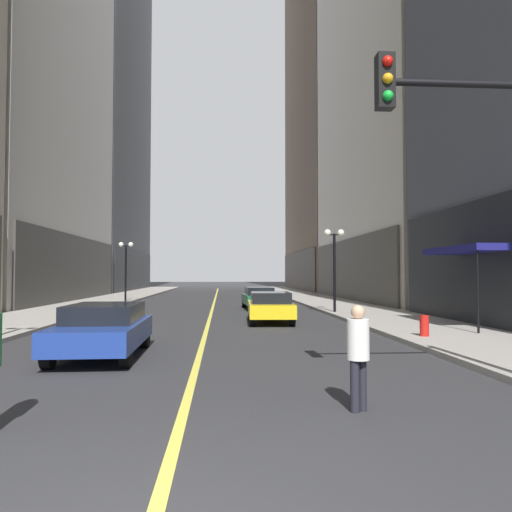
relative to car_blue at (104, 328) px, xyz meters
The scene contains 13 objects.
ground_plane 26.14m from the car_blue, 84.69° to the left, with size 200.00×200.00×0.00m, color #2D2D30.
sidewalk_left 26.68m from the car_blue, 102.64° to the left, with size 4.50×78.00×0.15m, color #9E9991.
sidewalk_right 28.13m from the car_blue, 67.71° to the left, with size 4.50×78.00×0.15m, color #9E9991.
lane_centre_stripe 26.14m from the car_blue, 84.69° to the left, with size 0.16×70.00×0.01m, color #E5D64C.
building_right_mid 37.95m from the car_blue, 51.56° to the left, with size 14.88×24.00×40.48m.
storefront_awning_right 13.29m from the car_blue, 22.38° to the left, with size 1.60×4.39×3.12m.
car_blue is the anchor object (origin of this frame).
car_yellow 9.86m from the car_blue, 59.06° to the left, with size 2.00×4.45×1.32m.
car_green 17.49m from the car_blue, 72.72° to the left, with size 1.91×4.24×1.32m.
pedestrian_in_white_shirt 7.37m from the car_blue, 46.57° to the right, with size 0.47×0.47×1.61m.
street_lamp_left_far 24.07m from the car_blue, 99.58° to the left, with size 1.06×0.36×4.43m.
street_lamp_right_mid 15.48m from the car_blue, 54.74° to the left, with size 1.06×0.36×4.43m.
fire_hydrant_right 9.61m from the car_blue, 13.95° to the left, with size 0.28×0.28×0.80m, color red.
Camera 1 is at (0.57, -3.82, 2.08)m, focal length 34.66 mm.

